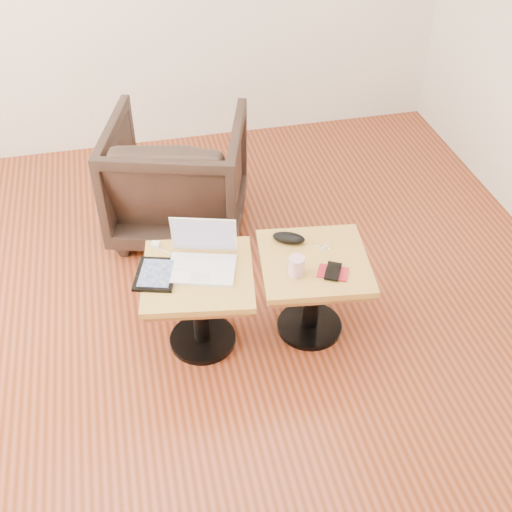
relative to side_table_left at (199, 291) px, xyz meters
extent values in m
cube|color=#652710|center=(-0.09, -0.10, -0.36)|extent=(4.50, 4.50, 0.01)
cylinder|color=black|center=(0.00, 0.00, -0.35)|extent=(0.35, 0.35, 0.03)
cylinder|color=black|center=(0.00, 0.00, -0.12)|extent=(0.09, 0.09, 0.42)
cube|color=brown|center=(0.00, 0.00, 0.07)|extent=(0.56, 0.56, 0.04)
cube|color=olive|center=(0.00, 0.00, 0.10)|extent=(0.60, 0.60, 0.03)
cylinder|color=black|center=(0.57, -0.03, -0.35)|extent=(0.35, 0.35, 0.03)
cylinder|color=black|center=(0.57, -0.03, -0.12)|extent=(0.09, 0.09, 0.42)
cube|color=brown|center=(0.57, -0.03, 0.07)|extent=(0.54, 0.54, 0.04)
cube|color=olive|center=(0.57, -0.03, 0.10)|extent=(0.59, 0.59, 0.03)
cube|color=white|center=(0.02, 0.01, 0.13)|extent=(0.37, 0.30, 0.02)
cube|color=silver|center=(0.03, 0.04, 0.14)|extent=(0.28, 0.18, 0.00)
cube|color=silver|center=(0.00, -0.05, 0.14)|extent=(0.10, 0.08, 0.00)
cube|color=white|center=(0.06, 0.13, 0.24)|extent=(0.32, 0.13, 0.21)
cube|color=brown|center=(0.06, 0.13, 0.24)|extent=(0.28, 0.11, 0.18)
cube|color=black|center=(-0.20, 0.02, 0.13)|extent=(0.25, 0.28, 0.02)
cube|color=#191E38|center=(-0.20, 0.02, 0.14)|extent=(0.20, 0.23, 0.00)
cube|color=white|center=(-0.18, 0.24, 0.13)|extent=(0.05, 0.05, 0.02)
ellipsoid|color=black|center=(0.49, 0.13, 0.15)|extent=(0.18, 0.14, 0.05)
cylinder|color=#CE5C89|center=(0.46, -0.12, 0.17)|extent=(0.08, 0.08, 0.10)
sphere|color=white|center=(0.64, 0.03, 0.13)|extent=(0.01, 0.01, 0.01)
sphere|color=white|center=(0.66, 0.05, 0.13)|extent=(0.01, 0.01, 0.01)
sphere|color=white|center=(0.62, 0.05, 0.13)|extent=(0.01, 0.01, 0.01)
sphere|color=white|center=(0.67, 0.02, 0.13)|extent=(0.01, 0.01, 0.01)
cylinder|color=white|center=(0.64, 0.03, 0.12)|extent=(0.07, 0.04, 0.00)
cube|color=maroon|center=(0.63, -0.15, 0.12)|extent=(0.17, 0.15, 0.01)
cube|color=black|center=(0.63, -0.15, 0.13)|extent=(0.12, 0.14, 0.01)
imported|color=black|center=(0.03, 1.03, 0.01)|extent=(0.99, 1.01, 0.74)
camera|label=1|loc=(-0.24, -2.30, 2.15)|focal=45.00mm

